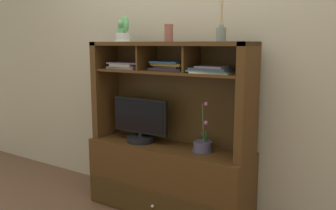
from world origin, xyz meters
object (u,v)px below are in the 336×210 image
Objects in this scene: tv_monitor at (140,123)px; magazine_stack_left at (170,66)px; potted_succulent at (124,32)px; magazine_stack_right at (126,66)px; potted_orchid at (203,145)px; ceramic_vase at (169,33)px; media_console at (168,161)px; diffuser_bottle at (221,34)px; magazine_stack_centre at (212,70)px.

magazine_stack_left is (0.24, 0.08, 0.47)m from tv_monitor.
magazine_stack_right is at bearing -29.15° from potted_succulent.
tv_monitor is at bearing -175.42° from potted_orchid.
media_console is at bearing -90.00° from ceramic_vase.
ceramic_vase is at bearing 179.74° from potted_orchid.
potted_succulent is at bearing 179.64° from media_console.
diffuser_bottle is (0.44, -0.01, 1.00)m from media_console.
media_console is 4.64× the size of diffuser_bottle.
magazine_stack_centre is 2.42× the size of ceramic_vase.
tv_monitor is at bearing -169.58° from ceramic_vase.
tv_monitor is 0.78m from magazine_stack_centre.
diffuser_bottle reaches higher than magazine_stack_right.
magazine_stack_right is at bearing 178.69° from magazine_stack_centre.
diffuser_bottle is (0.83, 0.01, 0.25)m from magazine_stack_right.
diffuser_bottle reaches higher than ceramic_vase.
magazine_stack_right is 2.35× the size of ceramic_vase.
potted_succulent is at bearing 177.16° from magazine_stack_centre.
potted_orchid is 1.12m from potted_succulent.
potted_orchid is 0.83m from diffuser_bottle.
magazine_stack_right is (-0.39, -0.06, -0.01)m from magazine_stack_left.
potted_succulent reaches higher than tv_monitor.
ceramic_vase is (-0.30, 0.00, 0.83)m from potted_orchid.
media_console is 10.41× the size of ceramic_vase.
tv_monitor is 0.98m from diffuser_bottle.
tv_monitor is 0.76m from potted_succulent.
magazine_stack_centre is at bearing -10.41° from magazine_stack_left.
media_console is 1.11m from potted_succulent.
magazine_stack_centre is at bearing -6.37° from ceramic_vase.
media_console is 0.35m from potted_orchid.
tv_monitor is 0.53m from magazine_stack_left.
magazine_stack_right reaches higher than potted_orchid.
magazine_stack_centre is 1.51× the size of potted_succulent.
tv_monitor is 0.56m from potted_orchid.
ceramic_vase reaches higher than media_console.
diffuser_bottle is (0.68, 0.03, 0.71)m from tv_monitor.
media_console is 4.43× the size of magazine_stack_right.
media_console is at bearing 9.24° from tv_monitor.
ceramic_vase reaches higher than tv_monitor.
media_console is at bearing -0.36° from potted_succulent.
potted_succulent is 0.44m from ceramic_vase.
media_console reaches higher than magazine_stack_right.
diffuser_bottle is at bearing 29.41° from magazine_stack_centre.
potted_orchid is 0.66m from magazine_stack_left.
magazine_stack_centre is (0.09, -0.04, 0.57)m from potted_orchid.
media_console is 0.38m from tv_monitor.
magazine_stack_right is 0.87m from diffuser_bottle.
potted_succulent is (-0.87, 0.01, 0.03)m from diffuser_bottle.
tv_monitor is 1.66× the size of magazine_stack_right.
magazine_stack_left is at bearing 106.75° from ceramic_vase.
ceramic_vase is at bearing 10.42° from tv_monitor.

